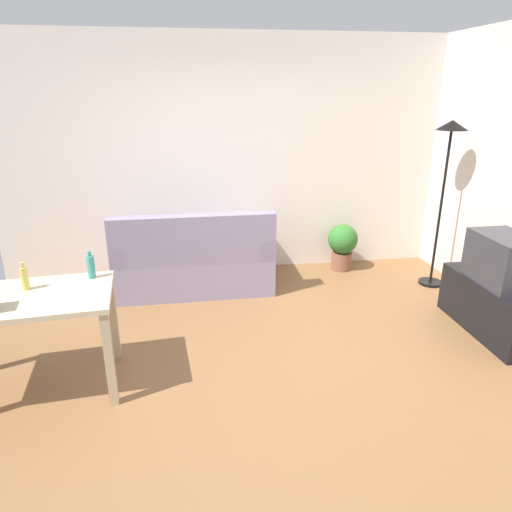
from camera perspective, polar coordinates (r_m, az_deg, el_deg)
ground_plane at (r=3.88m, az=-0.34°, el=-13.23°), size 5.20×4.40×0.02m
wall_rear at (r=5.49m, az=-3.83°, el=11.95°), size 5.20×0.10×2.70m
couch at (r=5.13m, az=-7.60°, el=-0.81°), size 1.69×0.84×0.92m
tv_stand at (r=4.76m, az=27.28°, el=-5.63°), size 0.44×1.10×0.48m
tv at (r=4.60m, az=28.22°, el=-0.43°), size 0.41×0.60×0.44m
torchiere_lamp at (r=5.32m, az=22.52°, el=10.94°), size 0.32×0.32×1.81m
desk at (r=3.65m, az=-26.68°, el=-6.04°), size 1.26×0.80×0.76m
potted_plant at (r=5.73m, az=10.61°, el=1.49°), size 0.36×0.36×0.57m
bottle_squat at (r=3.68m, az=-26.61°, el=-2.44°), size 0.05×0.05×0.21m
bottle_tall at (r=3.70m, az=-19.67°, el=-1.23°), size 0.06×0.06×0.21m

